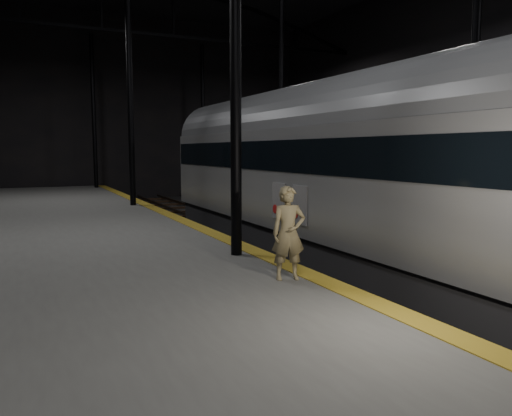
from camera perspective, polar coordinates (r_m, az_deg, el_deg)
ground at (r=17.36m, az=4.17°, el=-4.97°), size 44.00×44.00×0.00m
platform_left at (r=15.12m, az=-21.52°, el=-5.23°), size 9.00×43.80×1.00m
platform_right at (r=21.92m, az=21.52°, el=-1.67°), size 9.00×43.80×1.00m
tactile_strip at (r=15.86m, az=-6.09°, el=-2.41°), size 0.50×43.80×0.01m
track at (r=17.35m, az=4.17°, el=-4.75°), size 2.40×43.00×0.24m
train at (r=15.28m, az=8.02°, el=4.91°), size 3.06×20.41×5.46m
woman at (r=9.57m, az=3.73°, el=-2.89°), size 0.74×0.58×1.80m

